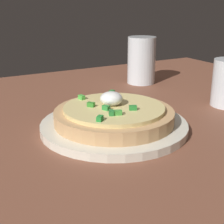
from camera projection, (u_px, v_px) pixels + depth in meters
The scene contains 4 objects.
dining_table at pixel (87, 117), 70.85cm from camera, with size 126.30×81.43×2.73cm, color brown.
plate at pixel (112, 126), 60.34cm from camera, with size 26.54×26.54×1.39cm, color silver.
pizza at pixel (112, 115), 59.64cm from camera, with size 21.53×21.53×5.44cm.
cup_near at pixel (141, 62), 91.87cm from camera, with size 7.69×7.69×12.72cm.
Camera 1 is at (-27.83, -60.75, 25.53)cm, focal length 53.46 mm.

